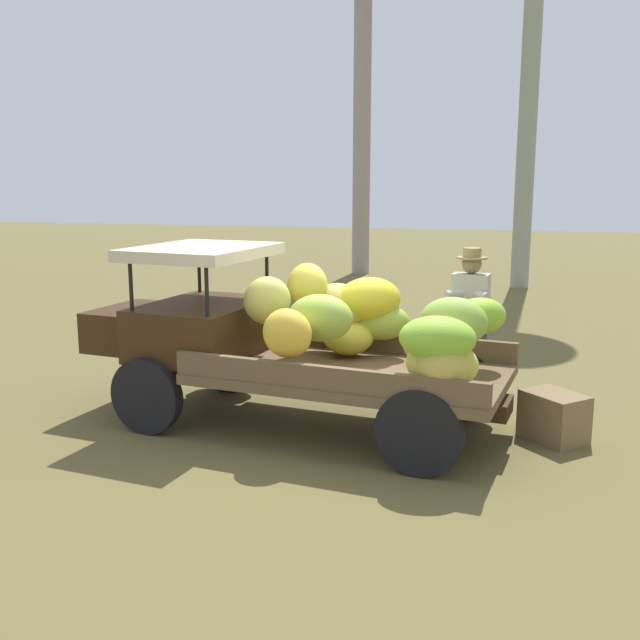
{
  "coord_description": "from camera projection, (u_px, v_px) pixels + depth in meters",
  "views": [
    {
      "loc": [
        -1.74,
        7.0,
        2.54
      ],
      "look_at": [
        0.04,
        0.02,
        1.13
      ],
      "focal_mm": 41.16,
      "sensor_mm": 36.0,
      "label": 1
    }
  ],
  "objects": [
    {
      "name": "farmer",
      "position": [
        470.0,
        316.0,
        8.2
      ],
      "size": [
        0.52,
        0.48,
        1.78
      ],
      "rotation": [
        0.0,
        0.0,
        1.44
      ],
      "color": "#393B4B",
      "rests_on": "ground"
    },
    {
      "name": "wooden_crate",
      "position": [
        554.0,
        417.0,
        7.18
      ],
      "size": [
        0.71,
        0.71,
        0.47
      ],
      "primitive_type": "cube",
      "rotation": [
        0.0,
        0.0,
        2.34
      ],
      "color": "brown",
      "rests_on": "ground"
    },
    {
      "name": "truck",
      "position": [
        294.0,
        336.0,
        7.51
      ],
      "size": [
        4.6,
        2.3,
        1.83
      ],
      "rotation": [
        0.0,
        0.0,
        -0.14
      ],
      "color": "#37210E",
      "rests_on": "ground"
    },
    {
      "name": "ground_plane",
      "position": [
        324.0,
        428.0,
        7.56
      ],
      "size": [
        60.0,
        60.0,
        0.0
      ],
      "primitive_type": "plane",
      "color": "brown"
    }
  ]
}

